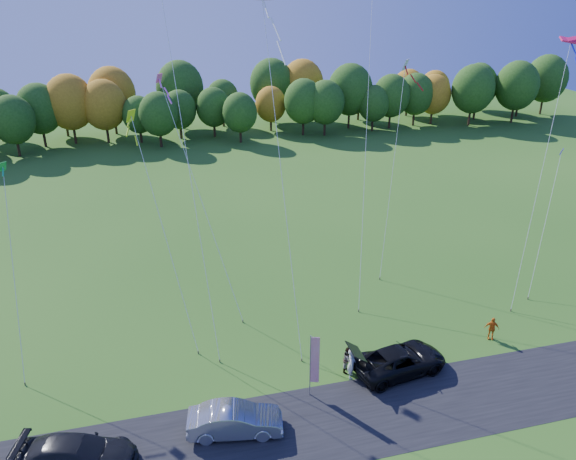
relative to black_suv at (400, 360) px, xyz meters
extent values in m
plane|color=#265516|center=(-5.19, 0.94, -0.80)|extent=(160.00, 160.00, 0.00)
cube|color=black|center=(-5.19, -3.06, -0.80)|extent=(90.00, 6.00, 0.01)
imported|color=black|center=(0.00, 0.00, 0.00)|extent=(6.11, 3.52, 1.60)
imported|color=#A4A5A9|center=(-10.50, -2.47, 0.02)|extent=(5.19, 2.56, 1.63)
imported|color=black|center=(-18.29, -2.88, 0.03)|extent=(6.16, 3.72, 1.67)
imported|color=silver|center=(-3.03, 0.25, 0.17)|extent=(0.70, 0.83, 1.94)
imported|color=gray|center=(-3.01, 0.83, 0.04)|extent=(1.00, 1.04, 1.68)
imported|color=#D36413|center=(7.29, 1.59, 0.00)|extent=(1.02, 0.76, 1.61)
cylinder|color=#999999|center=(-5.87, -0.64, 1.23)|extent=(0.06, 0.06, 4.07)
cube|color=red|center=(-5.63, -0.73, 1.64)|extent=(0.49, 0.21, 3.05)
cube|color=navy|center=(-5.63, -0.70, 2.77)|extent=(0.48, 0.20, 0.79)
cylinder|color=#4C3F33|center=(-10.45, 3.61, -0.70)|extent=(0.08, 0.08, 0.20)
cylinder|color=#4C3F33|center=(0.03, 6.85, -0.70)|extent=(0.08, 0.08, 0.20)
cylinder|color=#4C3F33|center=(-5.47, 2.42, -0.70)|extent=(0.08, 0.08, 0.20)
cylinder|color=#4C3F33|center=(10.64, 4.17, -0.70)|extent=(0.08, 0.08, 0.20)
cube|color=#FE1C58|center=(16.17, 10.01, 17.03)|extent=(3.30, 1.15, 1.25)
cylinder|color=#4C3F33|center=(-11.66, 4.81, -0.70)|extent=(0.08, 0.08, 0.20)
cube|color=#D2EB18|center=(-14.21, 9.99, 13.47)|extent=(1.28, 1.28, 1.51)
cylinder|color=#4C3F33|center=(-21.87, 4.34, -0.70)|extent=(0.08, 0.08, 0.20)
cube|color=green|center=(-21.91, 10.20, 10.82)|extent=(0.97, 0.97, 1.14)
cylinder|color=#4C3F33|center=(3.35, 10.85, -0.70)|extent=(0.08, 0.08, 0.20)
cube|color=silver|center=(6.25, 15.40, 15.00)|extent=(1.44, 1.44, 1.72)
cylinder|color=#4C3F33|center=(-8.27, 7.60, -0.70)|extent=(0.08, 0.08, 0.20)
cube|color=#F55195|center=(-12.19, 14.51, 14.90)|extent=(1.06, 1.06, 1.25)
cylinder|color=#4C3F33|center=(12.86, 5.29, -0.70)|extent=(0.08, 0.08, 0.20)
cube|color=#370DBB|center=(17.07, 9.75, 8.99)|extent=(0.86, 0.86, 1.01)
camera|label=1|loc=(-13.48, -25.01, 21.15)|focal=35.00mm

